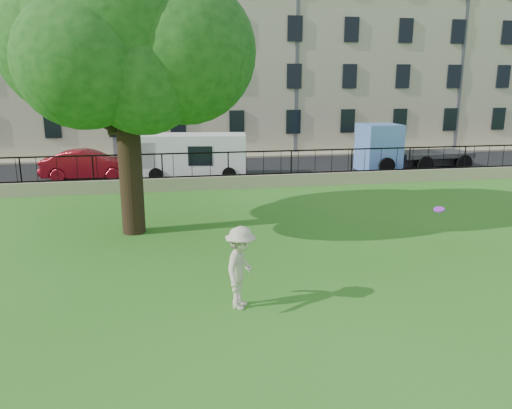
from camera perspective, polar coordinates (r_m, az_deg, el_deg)
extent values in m
plane|color=#2E6C19|center=(12.02, 4.25, -9.99)|extent=(120.00, 120.00, 0.00)
cube|color=tan|center=(23.25, -3.17, 2.56)|extent=(50.00, 0.40, 0.60)
cube|color=black|center=(23.19, -3.18, 3.36)|extent=(50.00, 0.05, 0.06)
cube|color=black|center=(23.02, -3.21, 5.98)|extent=(50.00, 0.05, 0.06)
cube|color=black|center=(27.90, -4.39, 3.83)|extent=(60.00, 9.00, 0.01)
cube|color=tan|center=(33.00, -5.36, 5.47)|extent=(60.00, 1.40, 0.12)
cube|color=#B0AB8C|center=(38.36, -6.38, 16.26)|extent=(56.00, 10.00, 13.00)
cylinder|color=black|center=(16.56, -14.13, 3.68)|extent=(0.75, 0.75, 4.09)
sphere|color=#164713|center=(16.39, -15.07, 18.83)|extent=(5.69, 5.69, 5.69)
sphere|color=#164713|center=(15.52, -8.20, 16.85)|extent=(4.26, 4.26, 4.26)
sphere|color=#164713|center=(17.34, -20.28, 16.84)|extent=(4.61, 4.61, 4.61)
imported|color=beige|center=(10.92, -1.75, -7.24)|extent=(1.14, 1.37, 1.85)
cylinder|color=#A628E6|center=(13.59, 20.19, -0.52)|extent=(0.32, 0.33, 0.12)
imported|color=#A71422|center=(26.62, -18.56, 4.29)|extent=(4.65, 1.86, 1.50)
cube|color=white|center=(25.97, -7.14, 5.51)|extent=(5.56, 2.75, 2.24)
cube|color=#6394E9|center=(29.57, 17.50, 6.34)|extent=(6.25, 2.41, 2.59)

